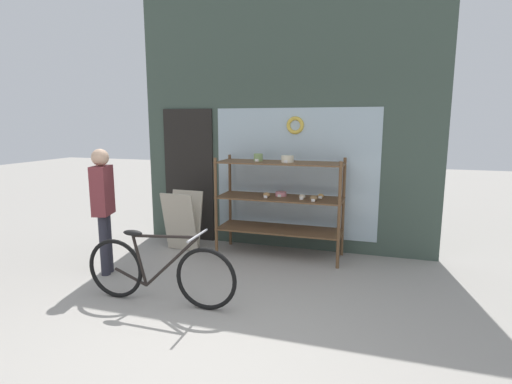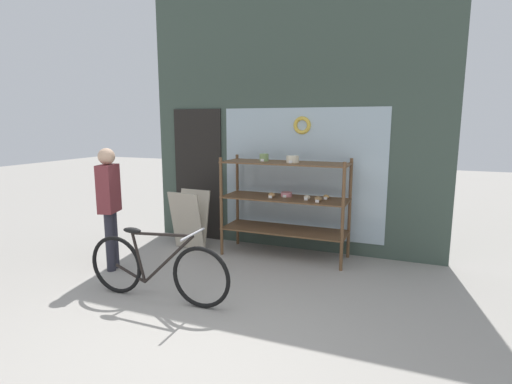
# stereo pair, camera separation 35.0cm
# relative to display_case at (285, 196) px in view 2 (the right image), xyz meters

# --- Properties ---
(ground_plane) EXTENTS (30.00, 30.00, 0.00)m
(ground_plane) POSITION_rel_display_case_xyz_m (-0.08, -2.47, -0.87)
(ground_plane) COLOR gray
(storefront_facade) EXTENTS (4.48, 0.13, 3.84)m
(storefront_facade) POSITION_rel_display_case_xyz_m (-0.12, 0.43, 0.99)
(storefront_facade) COLOR #3D4C42
(storefront_facade) RESTS_ON ground_plane
(display_case) EXTENTS (1.76, 0.60, 1.45)m
(display_case) POSITION_rel_display_case_xyz_m (0.00, 0.00, 0.00)
(display_case) COLOR brown
(display_case) RESTS_ON ground_plane
(bicycle) EXTENTS (1.72, 0.46, 0.79)m
(bicycle) POSITION_rel_display_case_xyz_m (-0.83, -1.89, -0.51)
(bicycle) COLOR black
(bicycle) RESTS_ON ground_plane
(sandwich_board) EXTENTS (0.53, 0.41, 0.88)m
(sandwich_board) POSITION_rel_display_case_xyz_m (-1.44, -0.20, -0.42)
(sandwich_board) COLOR #B2A893
(sandwich_board) RESTS_ON ground_plane
(pedestrian) EXTENTS (0.26, 0.36, 1.58)m
(pedestrian) POSITION_rel_display_case_xyz_m (-1.91, -1.34, 0.05)
(pedestrian) COLOR #282833
(pedestrian) RESTS_ON ground_plane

